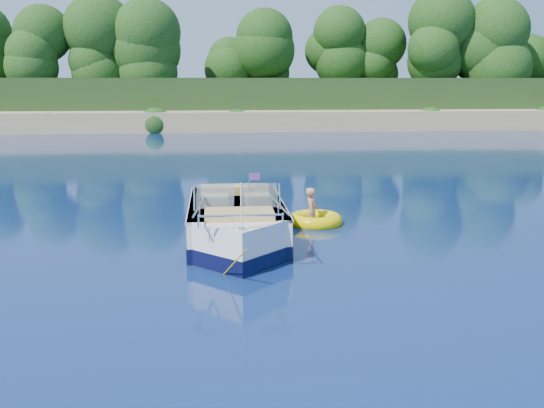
# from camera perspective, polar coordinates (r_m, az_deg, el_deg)

# --- Properties ---
(ground) EXTENTS (160.00, 160.00, 0.00)m
(ground) POSITION_cam_1_polar(r_m,az_deg,el_deg) (11.83, 7.40, -7.18)
(ground) COLOR #0A1848
(ground) RESTS_ON ground
(shoreline) EXTENTS (170.00, 59.00, 6.00)m
(shoreline) POSITION_cam_1_polar(r_m,az_deg,el_deg) (74.78, -3.62, 9.36)
(shoreline) COLOR tan
(shoreline) RESTS_ON ground
(treeline) EXTENTS (150.00, 7.12, 8.19)m
(treeline) POSITION_cam_1_polar(r_m,az_deg,el_deg) (52.02, -2.74, 13.46)
(treeline) COLOR black
(treeline) RESTS_ON ground
(motorboat) EXTENTS (2.26, 6.30, 2.10)m
(motorboat) POSITION_cam_1_polar(r_m,az_deg,el_deg) (14.29, -3.31, -2.13)
(motorboat) COLOR white
(motorboat) RESTS_ON ground
(tow_tube) EXTENTS (1.56, 1.56, 0.39)m
(tow_tube) POSITION_cam_1_polar(r_m,az_deg,el_deg) (16.30, 4.09, -1.53)
(tow_tube) COLOR #FFDC01
(tow_tube) RESTS_ON ground
(boy) EXTENTS (0.49, 0.79, 1.43)m
(boy) POSITION_cam_1_polar(r_m,az_deg,el_deg) (16.39, 3.75, -1.82)
(boy) COLOR tan
(boy) RESTS_ON ground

